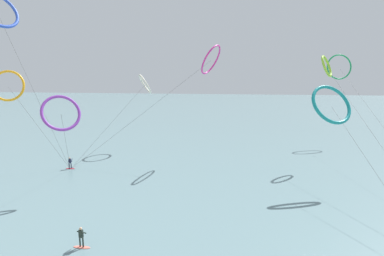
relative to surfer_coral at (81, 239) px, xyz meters
The scene contains 10 objects.
sea_water 96.63m from the surfer_coral, 85.83° to the left, with size 400.00×200.00×0.08m, color slate.
surfer_coral is the anchor object (origin of this frame).
surfer_crimson 22.29m from the surfer_coral, 121.95° to the left, with size 1.40×0.63×1.70m.
kite_teal 30.20m from the surfer_coral, 37.72° to the left, with size 6.13×22.56×12.25m.
kite_lime 40.87m from the surfer_coral, 49.40° to the left, with size 3.71×32.24×16.39m.
kite_emerald 56.17m from the surfer_coral, 54.70° to the left, with size 5.09×43.53×17.45m.
kite_amber 29.43m from the surfer_coral, 137.32° to the left, with size 10.59×2.63×14.10m.
kite_ivory 35.47m from the surfer_coral, 98.20° to the left, with size 8.92×16.81×13.60m.
kite_magenta 32.63m from the surfer_coral, 74.98° to the left, with size 21.32×11.94×18.00m.
kite_violet 15.20m from the surfer_coral, 125.31° to the left, with size 6.75×10.85×11.26m.
Camera 1 is at (4.71, -10.55, 13.39)m, focal length 28.69 mm.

